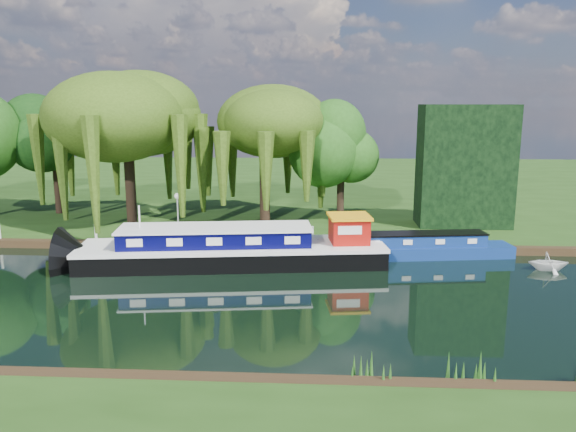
{
  "coord_description": "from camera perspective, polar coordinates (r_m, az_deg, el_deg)",
  "views": [
    {
      "loc": [
        9.44,
        -23.68,
        8.57
      ],
      "look_at": [
        7.79,
        4.73,
        2.8
      ],
      "focal_mm": 35.0,
      "sensor_mm": 36.0,
      "label": 1
    }
  ],
  "objects": [
    {
      "name": "ground",
      "position": [
        26.9,
        -17.57,
        -7.68
      ],
      "size": [
        120.0,
        120.0,
        0.0
      ],
      "primitive_type": "plane",
      "color": "black"
    },
    {
      "name": "far_bank",
      "position": [
        59.04,
        -5.92,
        3.27
      ],
      "size": [
        120.0,
        52.0,
        0.45
      ],
      "primitive_type": "cube",
      "color": "#1A360E",
      "rests_on": "ground"
    },
    {
      "name": "dutch_barge",
      "position": [
        30.28,
        -5.37,
        -3.36
      ],
      "size": [
        16.58,
        5.71,
        3.43
      ],
      "rotation": [
        0.0,
        0.0,
        0.13
      ],
      "color": "black",
      "rests_on": "ground"
    },
    {
      "name": "narrowboat",
      "position": [
        32.5,
        13.26,
        -3.15
      ],
      "size": [
        10.54,
        3.1,
        1.52
      ],
      "rotation": [
        0.0,
        0.0,
        0.13
      ],
      "color": "navy",
      "rests_on": "ground"
    },
    {
      "name": "white_cruiser",
      "position": [
        32.32,
        24.88,
        -5.01
      ],
      "size": [
        2.06,
        1.79,
        1.07
      ],
      "primitive_type": "imported",
      "rotation": [
        0.0,
        0.0,
        1.55
      ],
      "color": "silver",
      "rests_on": "ground"
    },
    {
      "name": "willow_left",
      "position": [
        39.09,
        -16.07,
        9.47
      ],
      "size": [
        8.11,
        8.11,
        9.72
      ],
      "color": "black",
      "rests_on": "far_bank"
    },
    {
      "name": "willow_right",
      "position": [
        38.24,
        -2.43,
        8.52
      ],
      "size": [
        6.94,
        6.94,
        8.45
      ],
      "color": "black",
      "rests_on": "far_bank"
    },
    {
      "name": "tree_far_mid",
      "position": [
        44.72,
        -22.69,
        7.22
      ],
      "size": [
        4.87,
        4.87,
        7.97
      ],
      "color": "black",
      "rests_on": "far_bank"
    },
    {
      "name": "tree_far_right",
      "position": [
        38.92,
        5.44,
        6.7
      ],
      "size": [
        4.37,
        4.37,
        7.15
      ],
      "color": "black",
      "rests_on": "far_bank"
    },
    {
      "name": "conifer_hedge",
      "position": [
        39.1,
        17.53,
        4.88
      ],
      "size": [
        6.0,
        3.0,
        8.0
      ],
      "primitive_type": "cube",
      "color": "black",
      "rests_on": "far_bank"
    },
    {
      "name": "lamppost",
      "position": [
        35.86,
        -11.16,
        1.37
      ],
      "size": [
        0.36,
        0.36,
        2.56
      ],
      "color": "silver",
      "rests_on": "far_bank"
    },
    {
      "name": "mooring_posts",
      "position": [
        34.44,
        -13.54,
        -1.65
      ],
      "size": [
        19.16,
        0.16,
        1.0
      ],
      "color": "silver",
      "rests_on": "far_bank"
    },
    {
      "name": "reeds_near",
      "position": [
        18.18,
        -5.3,
        -14.77
      ],
      "size": [
        33.7,
        1.5,
        1.1
      ],
      "color": "#1A4A13",
      "rests_on": "ground"
    }
  ]
}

